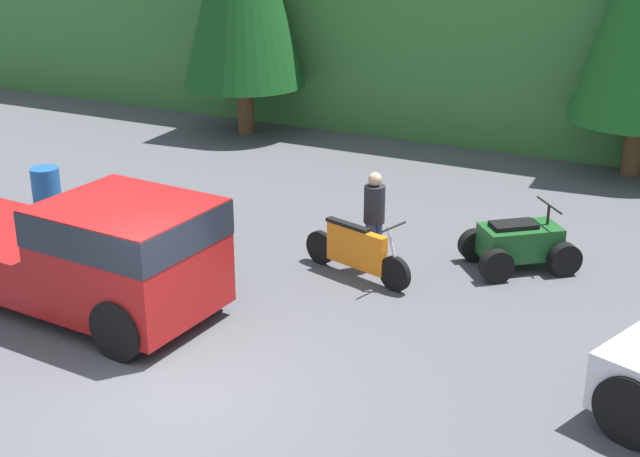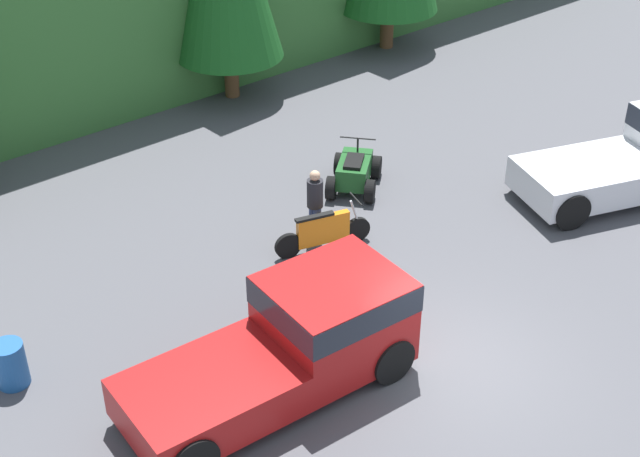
{
  "view_description": "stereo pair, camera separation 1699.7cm",
  "coord_description": "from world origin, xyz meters",
  "views": [
    {
      "loc": [
        6.33,
        -8.21,
        6.23
      ],
      "look_at": [
        0.18,
        4.04,
        0.95
      ],
      "focal_mm": 50.0,
      "sensor_mm": 36.0,
      "label": 1
    },
    {
      "loc": [
        -9.97,
        -8.1,
        11.03
      ],
      "look_at": [
        0.18,
        4.04,
        0.95
      ],
      "focal_mm": 50.0,
      "sensor_mm": 36.0,
      "label": 2
    }
  ],
  "objects": [
    {
      "name": "steel_barrel",
      "position": [
        -6.46,
        4.73,
        0.44
      ],
      "size": [
        0.58,
        0.58,
        0.88
      ],
      "color": "#1E5193",
      "rests_on": "ground_plane"
    },
    {
      "name": "quad_atv",
      "position": [
        3.01,
        6.1,
        0.43
      ],
      "size": [
        2.14,
        2.06,
        1.13
      ],
      "rotation": [
        0.0,
        0.0,
        0.69
      ],
      "color": "black",
      "rests_on": "ground_plane"
    },
    {
      "name": "rider_person",
      "position": [
        0.77,
        4.92,
        0.95
      ],
      "size": [
        0.42,
        0.42,
        1.75
      ],
      "rotation": [
        0.0,
        0.0,
        -0.18
      ],
      "color": "navy",
      "rests_on": "ground_plane"
    },
    {
      "name": "ground_plane",
      "position": [
        0.0,
        0.0,
        0.0
      ],
      "size": [
        80.0,
        80.0,
        0.0
      ],
      "primitive_type": "plane",
      "color": "#4C4C51"
    },
    {
      "name": "pickup_truck_red",
      "position": [
        -2.49,
        1.48,
        1.0
      ],
      "size": [
        5.38,
        2.49,
        1.91
      ],
      "rotation": [
        0.0,
        0.0,
        -0.07
      ],
      "color": "maroon",
      "rests_on": "ground_plane"
    },
    {
      "name": "dirt_bike",
      "position": [
        0.64,
        4.49,
        0.46
      ],
      "size": [
        2.21,
        0.88,
        1.13
      ],
      "rotation": [
        0.0,
        0.0,
        -0.29
      ],
      "color": "black",
      "rests_on": "ground_plane"
    },
    {
      "name": "hillside_backdrop",
      "position": [
        0.0,
        16.0,
        2.85
      ],
      "size": [
        44.0,
        6.0,
        5.69
      ],
      "color": "#387033",
      "rests_on": "ground_plane"
    }
  ]
}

